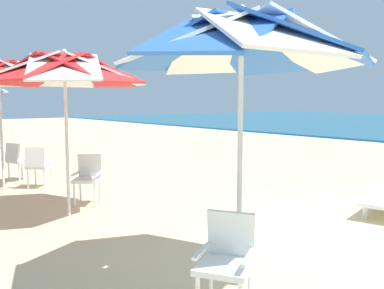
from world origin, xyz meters
TOP-DOWN VIEW (x-y plane):
  - ground_plane at (0.00, 0.00)m, footprint 80.00×80.00m
  - beach_umbrella_0 at (0.10, -2.79)m, footprint 2.45×2.45m
  - plastic_chair_0 at (0.43, -3.27)m, footprint 0.61×0.62m
  - beach_umbrella_1 at (-3.34, -3.10)m, footprint 2.54×2.54m
  - plastic_chair_1 at (-3.87, -2.52)m, footprint 0.63×0.63m
  - plastic_chair_3 at (-5.78, -2.74)m, footprint 0.63×0.63m
  - plastic_chair_4 at (-6.87, -2.82)m, footprint 0.57×0.59m

SIDE VIEW (x-z plane):
  - ground_plane at x=0.00m, z-range 0.00..0.00m
  - plastic_chair_0 at x=0.43m, z-range 0.06..0.93m
  - plastic_chair_1 at x=-3.87m, z-range 0.06..0.93m
  - plastic_chair_3 at x=-5.78m, z-range 0.06..0.93m
  - plastic_chair_4 at x=-6.87m, z-range 0.06..0.93m
  - beach_umbrella_1 at x=-3.34m, z-range 0.96..3.55m
  - beach_umbrella_0 at x=0.10m, z-range 1.00..3.69m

